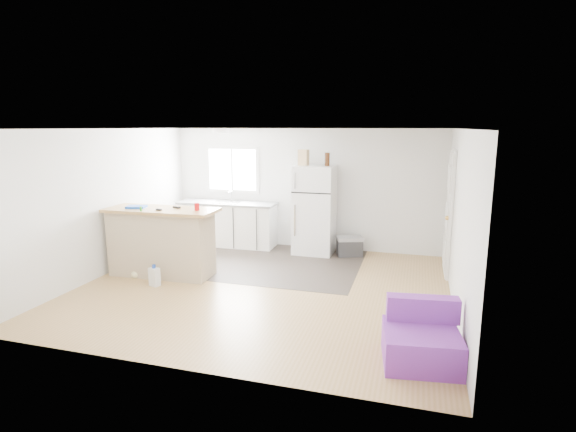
# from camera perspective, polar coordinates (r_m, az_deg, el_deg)

# --- Properties ---
(room) EXTENTS (5.51, 5.01, 2.41)m
(room) POSITION_cam_1_polar(r_m,az_deg,el_deg) (6.70, -3.18, 0.67)
(room) COLOR #9F7942
(room) RESTS_ON ground
(vinyl_zone) EXTENTS (4.05, 2.50, 0.00)m
(vinyl_zone) POSITION_cam_1_polar(r_m,az_deg,el_deg) (8.37, -4.95, -5.64)
(vinyl_zone) COLOR #362F28
(vinyl_zone) RESTS_ON floor
(window) EXTENTS (1.18, 0.06, 0.98)m
(window) POSITION_cam_1_polar(r_m,az_deg,el_deg) (9.51, -7.07, 5.88)
(window) COLOR white
(window) RESTS_ON back_wall
(interior_door) EXTENTS (0.11, 0.92, 2.10)m
(interior_door) POSITION_cam_1_polar(r_m,az_deg,el_deg) (7.90, 19.81, 0.30)
(interior_door) COLOR white
(interior_door) RESTS_ON right_wall
(ceiling_fixture) EXTENTS (0.30, 0.30, 0.07)m
(ceiling_fixture) POSITION_cam_1_polar(r_m,az_deg,el_deg) (8.15, -8.53, 10.66)
(ceiling_fixture) COLOR white
(ceiling_fixture) RESTS_ON ceiling
(kitchen_cabinets) EXTENTS (2.05, 0.68, 1.19)m
(kitchen_cabinets) POSITION_cam_1_polar(r_m,az_deg,el_deg) (9.39, -7.63, -0.92)
(kitchen_cabinets) COLOR white
(kitchen_cabinets) RESTS_ON floor
(peninsula) EXTENTS (1.85, 0.75, 1.12)m
(peninsula) POSITION_cam_1_polar(r_m,az_deg,el_deg) (7.70, -15.75, -3.15)
(peninsula) COLOR tan
(peninsula) RESTS_ON floor
(refrigerator) EXTENTS (0.76, 0.73, 1.71)m
(refrigerator) POSITION_cam_1_polar(r_m,az_deg,el_deg) (8.69, 3.41, 0.80)
(refrigerator) COLOR white
(refrigerator) RESTS_ON floor
(cooler) EXTENTS (0.57, 0.47, 0.37)m
(cooler) POSITION_cam_1_polar(r_m,az_deg,el_deg) (8.67, 7.82, -3.81)
(cooler) COLOR #2D2D30
(cooler) RESTS_ON floor
(purple_seat) EXTENTS (0.85, 0.82, 0.63)m
(purple_seat) POSITION_cam_1_polar(r_m,az_deg,el_deg) (5.07, 16.55, -14.92)
(purple_seat) COLOR purple
(purple_seat) RESTS_ON floor
(cleaner_jug) EXTENTS (0.18, 0.15, 0.34)m
(cleaner_jug) POSITION_cam_1_polar(r_m,az_deg,el_deg) (7.31, -16.60, -7.38)
(cleaner_jug) COLOR silver
(cleaner_jug) RESTS_ON floor
(mop) EXTENTS (0.28, 0.32, 1.21)m
(mop) POSITION_cam_1_polar(r_m,az_deg,el_deg) (7.76, -18.54, -5.77)
(mop) COLOR green
(mop) RESTS_ON floor
(red_cup) EXTENTS (0.09, 0.09, 0.12)m
(red_cup) POSITION_cam_1_polar(r_m,az_deg,el_deg) (7.26, -11.50, 1.16)
(red_cup) COLOR #BD0B0F
(red_cup) RESTS_ON peninsula
(blue_tray) EXTENTS (0.34, 0.29, 0.04)m
(blue_tray) POSITION_cam_1_polar(r_m,az_deg,el_deg) (7.75, -18.69, 1.11)
(blue_tray) COLOR blue
(blue_tray) RESTS_ON peninsula
(tool_a) EXTENTS (0.15, 0.10, 0.03)m
(tool_a) POSITION_cam_1_polar(r_m,az_deg,el_deg) (7.54, -13.96, 1.09)
(tool_a) COLOR black
(tool_a) RESTS_ON peninsula
(tool_b) EXTENTS (0.11, 0.07, 0.03)m
(tool_b) POSITION_cam_1_polar(r_m,az_deg,el_deg) (7.41, -16.08, 0.78)
(tool_b) COLOR black
(tool_b) RESTS_ON peninsula
(cardboard_box) EXTENTS (0.22, 0.16, 0.30)m
(cardboard_box) POSITION_cam_1_polar(r_m,az_deg,el_deg) (8.58, 1.98, 7.44)
(cardboard_box) COLOR tan
(cardboard_box) RESTS_ON refrigerator
(bottle_left) EXTENTS (0.09, 0.09, 0.25)m
(bottle_left) POSITION_cam_1_polar(r_m,az_deg,el_deg) (8.48, 4.92, 7.19)
(bottle_left) COLOR #361A09
(bottle_left) RESTS_ON refrigerator
(bottle_right) EXTENTS (0.07, 0.07, 0.25)m
(bottle_right) POSITION_cam_1_polar(r_m,az_deg,el_deg) (8.46, 5.08, 7.17)
(bottle_right) COLOR #361A09
(bottle_right) RESTS_ON refrigerator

